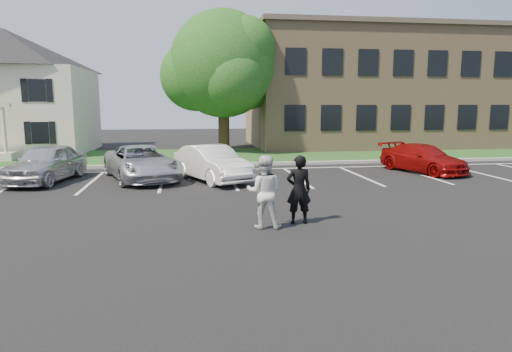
{
  "coord_description": "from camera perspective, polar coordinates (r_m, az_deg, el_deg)",
  "views": [
    {
      "loc": [
        -1.73,
        -10.62,
        3.15
      ],
      "look_at": [
        0.0,
        1.0,
        1.25
      ],
      "focal_mm": 32.0,
      "sensor_mm": 36.0,
      "label": 1
    }
  ],
  "objects": [
    {
      "name": "ground_plane",
      "position": [
        11.21,
        0.76,
        -7.13
      ],
      "size": [
        90.0,
        90.0,
        0.0
      ],
      "primitive_type": "plane",
      "color": "black",
      "rests_on": "ground"
    },
    {
      "name": "curb",
      "position": [
        22.9,
        -4.05,
        1.44
      ],
      "size": [
        40.0,
        0.3,
        0.15
      ],
      "primitive_type": "cube",
      "color": "gray",
      "rests_on": "ground"
    },
    {
      "name": "grass_strip",
      "position": [
        26.86,
        -4.71,
        2.5
      ],
      "size": [
        44.0,
        8.0,
        0.08
      ],
      "primitive_type": "cube",
      "color": "#294E1D",
      "rests_on": "ground"
    },
    {
      "name": "stall_lines",
      "position": [
        20.07,
        0.62,
        0.17
      ],
      "size": [
        34.0,
        5.36,
        0.01
      ],
      "color": "silver",
      "rests_on": "ground"
    },
    {
      "name": "house",
      "position": [
        32.61,
        -29.08,
        9.24
      ],
      "size": [
        10.3,
        9.22,
        7.6
      ],
      "color": "#BFB7A0",
      "rests_on": "ground"
    },
    {
      "name": "office_building",
      "position": [
        36.22,
        17.58,
        10.35
      ],
      "size": [
        22.4,
        10.4,
        8.3
      ],
      "color": "tan",
      "rests_on": "ground"
    },
    {
      "name": "tree",
      "position": [
        29.23,
        -3.97,
        13.47
      ],
      "size": [
        7.8,
        7.2,
        8.8
      ],
      "color": "black",
      "rests_on": "ground"
    },
    {
      "name": "man_black_suit",
      "position": [
        11.93,
        5.37,
        -1.7
      ],
      "size": [
        0.67,
        0.44,
        1.81
      ],
      "primitive_type": "imported",
      "rotation": [
        0.0,
        0.0,
        3.13
      ],
      "color": "black",
      "rests_on": "ground"
    },
    {
      "name": "man_white_shirt",
      "position": [
        11.46,
        1.02,
        -2.0
      ],
      "size": [
        1.04,
        0.89,
        1.85
      ],
      "primitive_type": "imported",
      "rotation": [
        0.0,
        0.0,
        2.91
      ],
      "color": "silver",
      "rests_on": "ground"
    },
    {
      "name": "car_silver_west",
      "position": [
        20.06,
        -24.75,
        1.49
      ],
      "size": [
        2.65,
        4.73,
        1.52
      ],
      "primitive_type": "imported",
      "rotation": [
        0.0,
        0.0,
        -0.2
      ],
      "color": "#BCBCC2",
      "rests_on": "ground"
    },
    {
      "name": "car_silver_minivan",
      "position": [
        19.31,
        -14.12,
        1.62
      ],
      "size": [
        3.82,
        5.53,
        1.4
      ],
      "primitive_type": "imported",
      "rotation": [
        0.0,
        0.0,
        0.33
      ],
      "color": "#B7BAC0",
      "rests_on": "ground"
    },
    {
      "name": "car_white_sedan",
      "position": [
        18.52,
        -5.54,
        1.58
      ],
      "size": [
        3.21,
        4.58,
        1.43
      ],
      "primitive_type": "imported",
      "rotation": [
        0.0,
        0.0,
        0.44
      ],
      "color": "silver",
      "rests_on": "ground"
    },
    {
      "name": "car_red_compact",
      "position": [
        22.1,
        20.15,
        2.08
      ],
      "size": [
        3.08,
        4.7,
        1.26
      ],
      "primitive_type": "imported",
      "rotation": [
        0.0,
        0.0,
        0.33
      ],
      "color": "maroon",
      "rests_on": "ground"
    }
  ]
}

